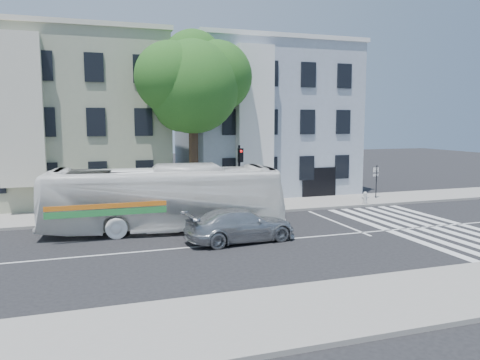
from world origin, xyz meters
name	(u,v)px	position (x,y,z in m)	size (l,w,h in m)	color
ground	(237,243)	(0.00, 0.00, 0.00)	(120.00, 120.00, 0.00)	black
sidewalk_far	(196,210)	(0.00, 8.00, 0.07)	(80.00, 4.00, 0.15)	gray
sidewalk_near	(323,309)	(0.00, -8.00, 0.07)	(80.00, 4.00, 0.15)	gray
building_left	(73,121)	(-7.00, 15.00, 5.50)	(12.00, 10.00, 11.00)	gray
building_right	(262,121)	(7.00, 15.00, 5.50)	(12.00, 10.00, 11.00)	#A4B0C3
street_tree	(193,82)	(0.06, 8.74, 7.83)	(7.30, 5.90, 11.10)	#2D2116
bus	(164,198)	(-2.65, 3.53, 1.64)	(11.81, 2.76, 3.29)	white
sedan	(241,225)	(0.30, 0.34, 0.75)	(5.14, 2.09, 1.49)	#B3B6BA
hedge	(130,212)	(-4.08, 6.30, 0.50)	(8.50, 0.84, 0.70)	#23541B
traffic_signal	(240,169)	(2.39, 6.73, 2.61)	(0.41, 0.52, 4.04)	black
fire_hydrant	(365,197)	(10.79, 6.30, 0.55)	(0.43, 0.26, 0.79)	#B0B0AB
far_sign_pole	(376,177)	(12.75, 8.00, 1.61)	(0.41, 0.15, 2.29)	black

